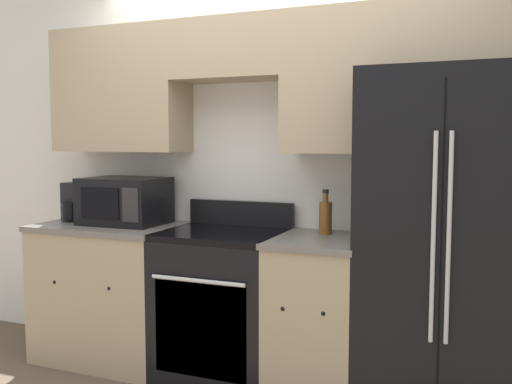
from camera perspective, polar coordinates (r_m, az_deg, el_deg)
The scene contains 8 objects.
wall_back at distance 3.63m, azimuth 1.85°, elevation 5.49°, with size 8.00×0.39×2.60m.
lower_cabinets_left at distance 4.03m, azimuth -14.23°, elevation -9.59°, with size 0.96×0.64×0.92m.
lower_cabinets_right at distance 3.40m, azimuth 6.27°, elevation -12.20°, with size 0.52×0.64×0.92m.
oven_range at distance 3.61m, azimuth -3.34°, elevation -11.09°, with size 0.73×0.65×1.08m.
refrigerator at distance 3.23m, azimuth 18.48°, elevation -4.96°, with size 0.88×0.76×1.84m.
microwave at distance 3.91m, azimuth -12.98°, elevation -0.86°, with size 0.53×0.41×0.31m.
bottle at distance 3.42m, azimuth 6.96°, elevation -2.43°, with size 0.08×0.08×0.27m.
paper_towel_holder at distance 4.20m, azimuth -17.30°, elevation -1.01°, with size 0.20×0.25×0.26m.
Camera 1 is at (1.28, -2.82, 1.47)m, focal length 40.00 mm.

